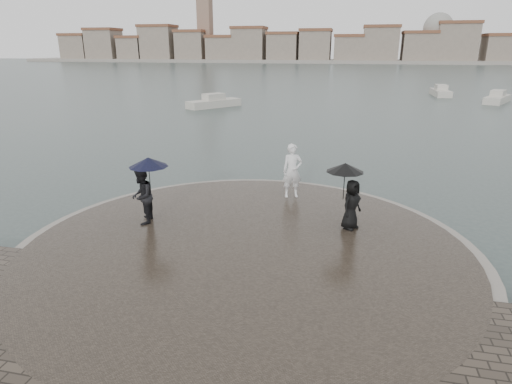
# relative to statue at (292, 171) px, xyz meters

# --- Properties ---
(ground) EXTENTS (400.00, 400.00, 0.00)m
(ground) POSITION_rel_statue_xyz_m (-0.66, -7.75, -1.32)
(ground) COLOR #2B3835
(ground) RESTS_ON ground
(kerb_ring) EXTENTS (12.50, 12.50, 0.32)m
(kerb_ring) POSITION_rel_statue_xyz_m (-0.66, -4.25, -1.16)
(kerb_ring) COLOR gray
(kerb_ring) RESTS_ON ground
(quay_tip) EXTENTS (11.90, 11.90, 0.36)m
(quay_tip) POSITION_rel_statue_xyz_m (-0.66, -4.25, -1.14)
(quay_tip) COLOR #2D261E
(quay_tip) RESTS_ON ground
(statue) EXTENTS (0.81, 0.66, 1.91)m
(statue) POSITION_rel_statue_xyz_m (0.00, 0.00, 0.00)
(statue) COLOR white
(statue) RESTS_ON quay_tip
(visitor_left) EXTENTS (1.24, 1.16, 2.04)m
(visitor_left) POSITION_rel_statue_xyz_m (-3.99, -3.37, 0.20)
(visitor_left) COLOR black
(visitor_left) RESTS_ON quay_tip
(visitor_right) EXTENTS (1.19, 1.09, 1.95)m
(visitor_right) POSITION_rel_statue_xyz_m (1.98, -2.42, 0.19)
(visitor_right) COLOR black
(visitor_right) RESTS_ON quay_tip
(far_skyline) EXTENTS (260.00, 20.00, 37.00)m
(far_skyline) POSITION_rel_statue_xyz_m (-6.95, 152.96, 4.29)
(far_skyline) COLOR gray
(far_skyline) RESTS_ON ground
(boats) EXTENTS (31.85, 21.23, 1.50)m
(boats) POSITION_rel_statue_xyz_m (5.88, 33.76, -0.94)
(boats) COLOR #BAB5A8
(boats) RESTS_ON ground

